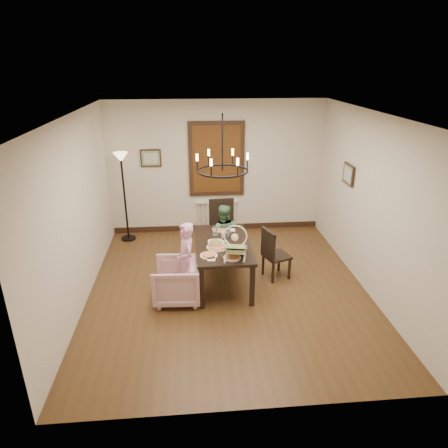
{
  "coord_description": "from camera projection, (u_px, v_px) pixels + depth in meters",
  "views": [
    {
      "loc": [
        -0.57,
        -5.69,
        3.5
      ],
      "look_at": [
        -0.04,
        0.25,
        1.05
      ],
      "focal_mm": 32.0,
      "sensor_mm": 36.0,
      "label": 1
    }
  ],
  "objects": [
    {
      "name": "floor_lamp",
      "position": [
        125.0,
        199.0,
        8.1
      ],
      "size": [
        0.3,
        0.3,
        1.8
      ],
      "primitive_type": null,
      "color": "black",
      "rests_on": "room_shell"
    },
    {
      "name": "room_shell",
      "position": [
        226.0,
        201.0,
        6.43
      ],
      "size": [
        4.51,
        5.0,
        2.81
      ],
      "color": "#493019",
      "rests_on": "ground"
    },
    {
      "name": "seated_man",
      "position": [
        223.0,
        239.0,
        7.28
      ],
      "size": [
        0.51,
        0.43,
        0.94
      ],
      "primitive_type": "imported",
      "rotation": [
        0.0,
        0.0,
        2.97
      ],
      "color": "#497C57",
      "rests_on": "room_shell"
    },
    {
      "name": "dining_table",
      "position": [
        223.0,
        248.0,
        6.55
      ],
      "size": [
        0.9,
        1.58,
        0.74
      ],
      "rotation": [
        0.0,
        0.0,
        0.01
      ],
      "color": "black",
      "rests_on": "room_shell"
    },
    {
      "name": "chair_far",
      "position": [
        223.0,
        229.0,
        7.55
      ],
      "size": [
        0.52,
        0.52,
        1.09
      ],
      "primitive_type": null,
      "rotation": [
        0.0,
        0.0,
        0.09
      ],
      "color": "black",
      "rests_on": "room_shell"
    },
    {
      "name": "chandelier",
      "position": [
        222.0,
        171.0,
        6.06
      ],
      "size": [
        0.8,
        0.8,
        0.04
      ],
      "primitive_type": "torus",
      "color": "black",
      "rests_on": "room_shell"
    },
    {
      "name": "chair_right",
      "position": [
        277.0,
        253.0,
        6.81
      ],
      "size": [
        0.51,
        0.51,
        0.91
      ],
      "primitive_type": null,
      "rotation": [
        0.0,
        0.0,
        1.92
      ],
      "color": "black",
      "rests_on": "room_shell"
    },
    {
      "name": "radiator",
      "position": [
        217.0,
        215.0,
        8.77
      ],
      "size": [
        0.92,
        0.12,
        0.62
      ],
      "primitive_type": null,
      "color": "silver",
      "rests_on": "room_shell"
    },
    {
      "name": "picture_right",
      "position": [
        348.0,
        174.0,
        7.0
      ],
      "size": [
        0.03,
        0.42,
        0.36
      ],
      "primitive_type": "cube",
      "rotation": [
        0.0,
        0.0,
        1.57
      ],
      "color": "black",
      "rests_on": "room_shell"
    },
    {
      "name": "window_blinds",
      "position": [
        217.0,
        159.0,
        8.28
      ],
      "size": [
        1.0,
        0.03,
        1.4
      ],
      "primitive_type": "cube",
      "color": "#5F3713",
      "rests_on": "room_shell"
    },
    {
      "name": "drinking_glass",
      "position": [
        227.0,
        235.0,
        6.62
      ],
      "size": [
        0.07,
        0.07,
        0.14
      ],
      "primitive_type": "cylinder",
      "color": "silver",
      "rests_on": "dining_table"
    },
    {
      "name": "picture_back",
      "position": [
        151.0,
        158.0,
        8.16
      ],
      "size": [
        0.42,
        0.03,
        0.36
      ],
      "primitive_type": "cube",
      "color": "black",
      "rests_on": "room_shell"
    },
    {
      "name": "pizza_platter",
      "position": [
        217.0,
        247.0,
        6.34
      ],
      "size": [
        0.34,
        0.34,
        0.04
      ],
      "primitive_type": "cylinder",
      "color": "tan",
      "rests_on": "dining_table"
    },
    {
      "name": "salad_bowl",
      "position": [
        216.0,
        243.0,
        6.42
      ],
      "size": [
        0.31,
        0.31,
        0.08
      ],
      "primitive_type": "imported",
      "color": "white",
      "rests_on": "dining_table"
    },
    {
      "name": "elderly_woman",
      "position": [
        186.0,
        266.0,
        6.24
      ],
      "size": [
        0.33,
        0.42,
        1.03
      ],
      "primitive_type": "imported",
      "rotation": [
        0.0,
        0.0,
        -1.31
      ],
      "color": "#D999BF",
      "rests_on": "room_shell"
    },
    {
      "name": "armchair",
      "position": [
        177.0,
        281.0,
        6.19
      ],
      "size": [
        0.76,
        0.75,
        0.66
      ],
      "primitive_type": "imported",
      "rotation": [
        0.0,
        0.0,
        -1.63
      ],
      "color": "#ECB4C9",
      "rests_on": "room_shell"
    },
    {
      "name": "baby_bouncer",
      "position": [
        236.0,
        246.0,
        6.02
      ],
      "size": [
        0.47,
        0.58,
        0.34
      ],
      "primitive_type": null,
      "rotation": [
        0.0,
        0.0,
        -0.2
      ],
      "color": "#BED291",
      "rests_on": "dining_table"
    }
  ]
}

